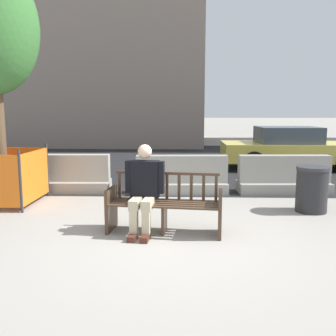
% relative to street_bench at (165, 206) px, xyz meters
% --- Properties ---
extents(ground_plane, '(200.00, 200.00, 0.00)m').
position_rel_street_bench_xyz_m(ground_plane, '(-0.01, -0.38, -0.40)').
color(ground_plane, gray).
extents(street_asphalt, '(120.00, 12.00, 0.01)m').
position_rel_street_bench_xyz_m(street_asphalt, '(-0.01, 8.32, -0.39)').
color(street_asphalt, black).
rests_on(street_asphalt, ground).
extents(street_bench, '(1.74, 0.71, 0.88)m').
position_rel_street_bench_xyz_m(street_bench, '(0.00, 0.00, 0.00)').
color(street_bench, '#473323').
rests_on(street_bench, ground).
extents(seated_person, '(0.59, 0.76, 1.31)m').
position_rel_street_bench_xyz_m(seated_person, '(-0.31, -0.02, 0.29)').
color(seated_person, black).
rests_on(seated_person, ground).
extents(jersey_barrier_centre, '(2.03, 0.78, 0.84)m').
position_rel_street_bench_xyz_m(jersey_barrier_centre, '(0.26, 2.74, -0.06)').
color(jersey_barrier_centre, gray).
rests_on(jersey_barrier_centre, ground).
extents(jersey_barrier_left, '(2.02, 0.75, 0.84)m').
position_rel_street_bench_xyz_m(jersey_barrier_left, '(-2.38, 2.82, -0.06)').
color(jersey_barrier_left, '#9E998E').
rests_on(jersey_barrier_left, ground).
extents(jersey_barrier_right, '(2.03, 0.76, 0.84)m').
position_rel_street_bench_xyz_m(jersey_barrier_right, '(2.52, 2.84, -0.06)').
color(jersey_barrier_right, gray).
rests_on(jersey_barrier_right, ground).
extents(construction_fence, '(1.39, 1.39, 1.13)m').
position_rel_street_bench_xyz_m(construction_fence, '(-3.28, 1.67, 0.17)').
color(construction_fence, '#2D2D33').
rests_on(construction_fence, ground).
extents(car_taxi_near, '(4.35, 1.96, 1.32)m').
position_rel_street_bench_xyz_m(car_taxi_near, '(3.70, 6.43, 0.26)').
color(car_taxi_near, '#DBC64C').
rests_on(car_taxi_near, ground).
extents(trash_bin, '(0.58, 0.58, 0.82)m').
position_rel_street_bench_xyz_m(trash_bin, '(2.59, 1.25, 0.02)').
color(trash_bin, '#232326').
rests_on(trash_bin, ground).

